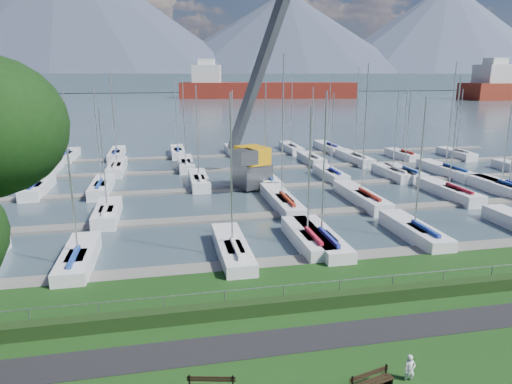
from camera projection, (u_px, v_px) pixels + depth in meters
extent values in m
cube|color=black|center=(322.00, 337.00, 20.67)|extent=(160.00, 2.00, 0.04)
cube|color=#3B4D57|center=(173.00, 95.00, 270.29)|extent=(800.00, 540.00, 0.20)
cube|color=black|center=(305.00, 303.00, 23.06)|extent=(80.00, 0.70, 0.70)
cylinder|color=gray|center=(303.00, 284.00, 23.22)|extent=(80.00, 0.04, 0.04)
cube|color=#475969|center=(170.00, 82.00, 335.09)|extent=(900.00, 80.00, 12.00)
cone|color=#3C4458|center=(66.00, 16.00, 373.18)|extent=(340.00, 340.00, 115.00)
cone|color=#3F475C|center=(287.00, 40.00, 423.06)|extent=(300.00, 300.00, 85.00)
cone|color=#4A536C|center=(446.00, 35.00, 463.45)|extent=(320.00, 320.00, 100.00)
cube|color=gray|center=(275.00, 263.00, 29.27)|extent=(90.00, 1.60, 0.25)
cube|color=slate|center=(247.00, 217.00, 38.76)|extent=(90.00, 1.60, 0.25)
cube|color=slate|center=(230.00, 189.00, 48.24)|extent=(90.00, 1.60, 0.25)
cube|color=gray|center=(218.00, 170.00, 57.73)|extent=(90.00, 1.60, 0.25)
cube|color=slate|center=(210.00, 157.00, 67.22)|extent=(90.00, 1.60, 0.25)
cube|color=black|center=(190.00, 380.00, 16.78)|extent=(0.06, 0.06, 0.40)
cube|color=black|center=(233.00, 380.00, 16.75)|extent=(0.06, 0.06, 0.40)
cube|color=black|center=(211.00, 380.00, 16.80)|extent=(1.76, 0.43, 0.08)
cube|color=black|center=(211.00, 378.00, 16.76)|extent=(1.76, 0.43, 0.08)
cube|color=black|center=(352.00, 381.00, 16.71)|extent=(0.06, 0.06, 0.40)
cube|color=black|center=(388.00, 381.00, 17.35)|extent=(0.16, 0.40, 0.45)
cube|color=black|center=(386.00, 369.00, 17.40)|extent=(0.06, 0.06, 0.40)
cube|color=black|center=(372.00, 382.00, 16.95)|extent=(1.77, 0.55, 0.04)
cube|color=black|center=(370.00, 380.00, 17.08)|extent=(1.77, 0.55, 0.04)
cube|color=black|center=(369.00, 375.00, 17.08)|extent=(1.75, 0.50, 0.08)
cube|color=black|center=(369.00, 372.00, 17.05)|extent=(1.75, 0.50, 0.08)
imported|color=silver|center=(410.00, 366.00, 17.60)|extent=(0.46, 0.31, 1.24)
cube|color=#56585D|center=(252.00, 175.00, 48.48)|extent=(4.08, 4.08, 2.60)
cube|color=orange|center=(252.00, 155.00, 47.95)|extent=(3.59, 4.07, 1.80)
cube|color=#505256|center=(260.00, 67.00, 50.32)|extent=(6.40, 10.25, 19.89)
cube|color=#515458|center=(244.00, 157.00, 45.78)|extent=(2.62, 2.74, 1.40)
cube|color=maroon|center=(268.00, 92.00, 234.19)|extent=(90.20, 32.35, 10.00)
cube|color=silver|center=(207.00, 77.00, 231.28)|extent=(16.12, 16.12, 12.00)
cube|color=silver|center=(206.00, 63.00, 229.52)|extent=(9.21, 9.21, 4.00)
cube|color=silver|center=(494.00, 78.00, 216.44)|extent=(14.19, 14.19, 12.00)
cube|color=silver|center=(496.00, 62.00, 214.69)|extent=(8.11, 8.11, 4.00)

